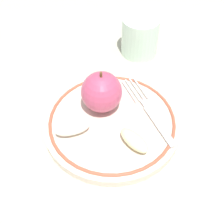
% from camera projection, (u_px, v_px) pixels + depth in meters
% --- Properties ---
extents(ground_plane, '(2.00, 2.00, 0.00)m').
position_uv_depth(ground_plane, '(121.00, 125.00, 0.56)').
color(ground_plane, '#ACA993').
extents(plate, '(0.24, 0.24, 0.02)m').
position_uv_depth(plate, '(112.00, 122.00, 0.55)').
color(plate, beige).
rests_on(plate, ground_plane).
extents(apple_red_whole, '(0.07, 0.07, 0.08)m').
position_uv_depth(apple_red_whole, '(102.00, 92.00, 0.54)').
color(apple_red_whole, '#B64262').
rests_on(apple_red_whole, plate).
extents(apple_slice_front, '(0.06, 0.05, 0.02)m').
position_uv_depth(apple_slice_front, '(134.00, 140.00, 0.51)').
color(apple_slice_front, beige).
rests_on(apple_slice_front, plate).
extents(apple_slice_back, '(0.06, 0.06, 0.02)m').
position_uv_depth(apple_slice_back, '(72.00, 128.00, 0.52)').
color(apple_slice_back, silver).
rests_on(apple_slice_back, plate).
extents(fork, '(0.13, 0.14, 0.00)m').
position_uv_depth(fork, '(150.00, 112.00, 0.56)').
color(fork, silver).
rests_on(fork, plate).
extents(drinking_glass, '(0.08, 0.08, 0.09)m').
position_uv_depth(drinking_glass, '(140.00, 36.00, 0.67)').
color(drinking_glass, silver).
rests_on(drinking_glass, ground_plane).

